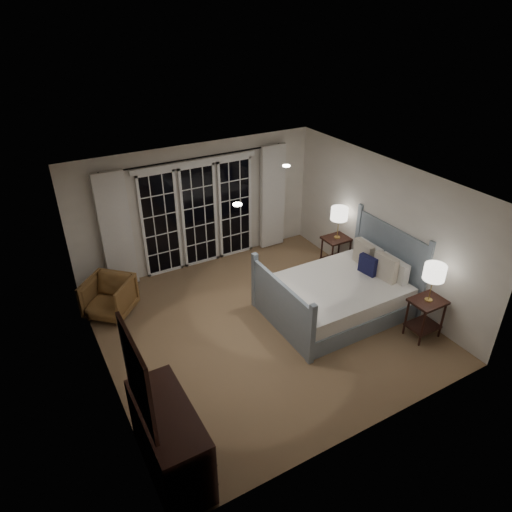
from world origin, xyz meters
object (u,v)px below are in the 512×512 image
bed (339,294)px  nightstand_left (426,312)px  dresser (170,440)px  armchair (109,297)px  nightstand_right (336,248)px  lamp_left (435,273)px  lamp_right (339,214)px

bed → nightstand_left: size_ratio=3.41×
dresser → armchair: bearing=87.8°
bed → nightstand_right: bearing=54.4°
nightstand_right → lamp_left: bearing=-92.4°
nightstand_right → lamp_left: size_ratio=1.08×
nightstand_left → nightstand_right: bearing=87.6°
nightstand_left → armchair: size_ratio=0.91×
bed → dresser: 3.95m
nightstand_left → nightstand_right: (0.10, 2.42, -0.00)m
bed → dresser: bed is taller
lamp_left → armchair: (-4.27, 3.09, -0.86)m
dresser → nightstand_left: bearing=3.9°
armchair → bed: bearing=15.0°
nightstand_left → dresser: size_ratio=0.52×
lamp_left → armchair: lamp_left is taller
lamp_left → lamp_right: (0.10, 2.42, 0.00)m
bed → armchair: size_ratio=3.11×
lamp_right → dresser: 5.30m
armchair → lamp_left: bearing=7.1°
nightstand_left → lamp_right: lamp_right is taller
lamp_right → armchair: bearing=171.2°
nightstand_right → lamp_left: (-0.10, -2.42, 0.75)m
bed → lamp_left: (0.75, -1.22, 0.86)m
nightstand_left → dresser: dresser is taller
nightstand_right → dresser: (-4.50, -2.72, 0.02)m
bed → lamp_right: size_ratio=3.66×
armchair → dresser: 3.40m
nightstand_right → lamp_left: 2.53m
bed → dresser: size_ratio=1.76×
lamp_left → nightstand_left: bearing=166.0°
lamp_right → armchair: lamp_right is taller
bed → dresser: bearing=-157.3°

